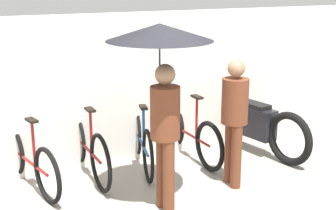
{
  "coord_description": "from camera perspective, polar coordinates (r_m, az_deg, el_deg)",
  "views": [
    {
      "loc": [
        -1.89,
        -3.88,
        2.5
      ],
      "look_at": [
        0.48,
        1.04,
        1.0
      ],
      "focal_mm": 50.0,
      "sensor_mm": 36.0,
      "label": 1
    }
  ],
  "objects": [
    {
      "name": "back_wall",
      "position": [
        6.34,
        -7.68,
        1.75
      ],
      "size": [
        11.19,
        0.12,
        2.05
      ],
      "color": "silver",
      "rests_on": "ground"
    },
    {
      "name": "pedestrian_center",
      "position": [
        5.65,
        8.1,
        -1.08
      ],
      "size": [
        0.32,
        0.32,
        1.58
      ],
      "rotation": [
        0.0,
        0.0,
        -0.12
      ],
      "color": "brown",
      "rests_on": "ground"
    },
    {
      "name": "motorcycle",
      "position": [
        7.01,
        10.17,
        -2.17
      ],
      "size": [
        0.66,
        2.14,
        0.94
      ],
      "rotation": [
        0.0,
        0.0,
        1.75
      ],
      "color": "black",
      "rests_on": "ground"
    },
    {
      "name": "parked_bicycle_3",
      "position": [
        6.65,
        2.63,
        -3.48
      ],
      "size": [
        0.44,
        1.74,
        1.02
      ],
      "rotation": [
        0.0,
        0.0,
        1.59
      ],
      "color": "black",
      "rests_on": "ground"
    },
    {
      "name": "pedestrian_leading",
      "position": [
        4.88,
        -0.83,
        5.41
      ],
      "size": [
        1.13,
        1.13,
        2.04
      ],
      "rotation": [
        0.0,
        0.0,
        -0.03
      ],
      "color": "brown",
      "rests_on": "ground"
    },
    {
      "name": "parked_bicycle_2",
      "position": [
        6.33,
        -3.22,
        -4.39
      ],
      "size": [
        0.56,
        1.64,
        1.1
      ],
      "rotation": [
        0.0,
        0.0,
        1.33
      ],
      "color": "black",
      "rests_on": "ground"
    },
    {
      "name": "parked_bicycle_0",
      "position": [
        5.96,
        -16.59,
        -6.47
      ],
      "size": [
        0.54,
        1.67,
        0.97
      ],
      "rotation": [
        0.0,
        0.0,
        1.79
      ],
      "color": "black",
      "rests_on": "ground"
    },
    {
      "name": "parked_bicycle_1",
      "position": [
        6.12,
        -9.77,
        -5.17
      ],
      "size": [
        0.44,
        1.73,
        1.11
      ],
      "rotation": [
        0.0,
        0.0,
        1.59
      ],
      "color": "black",
      "rests_on": "ground"
    }
  ]
}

